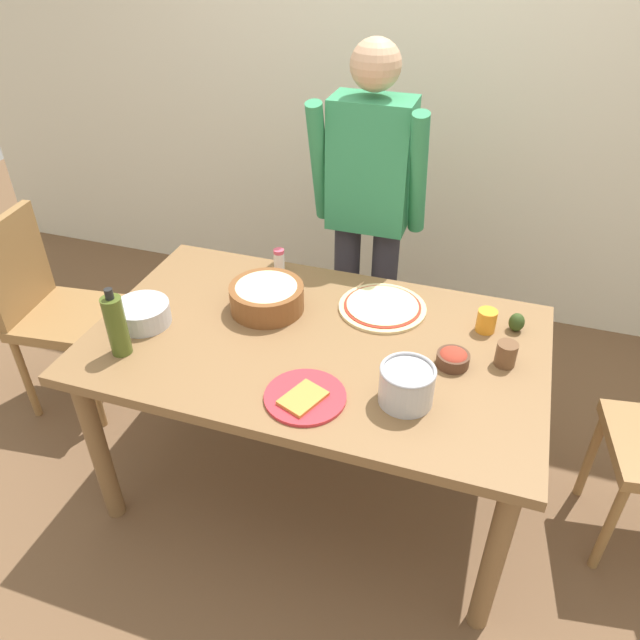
% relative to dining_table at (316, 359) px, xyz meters
% --- Properties ---
extents(ground, '(8.00, 8.00, 0.00)m').
position_rel_dining_table_xyz_m(ground, '(0.00, 0.00, -0.67)').
color(ground, brown).
extents(wall_back, '(5.60, 0.10, 2.60)m').
position_rel_dining_table_xyz_m(wall_back, '(0.00, 1.60, 0.63)').
color(wall_back, silver).
rests_on(wall_back, ground).
extents(dining_table, '(1.60, 0.96, 0.76)m').
position_rel_dining_table_xyz_m(dining_table, '(0.00, 0.00, 0.00)').
color(dining_table, brown).
rests_on(dining_table, ground).
extents(person_cook, '(0.49, 0.25, 1.62)m').
position_rel_dining_table_xyz_m(person_cook, '(-0.01, 0.76, 0.27)').
color(person_cook, '#2D2D38').
rests_on(person_cook, ground).
extents(chair_wooden_left, '(0.44, 0.44, 0.95)m').
position_rel_dining_table_xyz_m(chair_wooden_left, '(-1.32, 0.15, -0.13)').
color(chair_wooden_left, olive).
rests_on(chair_wooden_left, ground).
extents(pizza_raw_on_board, '(0.33, 0.33, 0.02)m').
position_rel_dining_table_xyz_m(pizza_raw_on_board, '(0.18, 0.26, 0.10)').
color(pizza_raw_on_board, beige).
rests_on(pizza_raw_on_board, dining_table).
extents(plate_with_slice, '(0.26, 0.26, 0.02)m').
position_rel_dining_table_xyz_m(plate_with_slice, '(0.07, -0.30, 0.10)').
color(plate_with_slice, red).
rests_on(plate_with_slice, dining_table).
extents(popcorn_bowl, '(0.28, 0.28, 0.11)m').
position_rel_dining_table_xyz_m(popcorn_bowl, '(-0.24, 0.13, 0.15)').
color(popcorn_bowl, brown).
rests_on(popcorn_bowl, dining_table).
extents(mixing_bowl_steel, '(0.20, 0.20, 0.08)m').
position_rel_dining_table_xyz_m(mixing_bowl_steel, '(-0.63, -0.10, 0.13)').
color(mixing_bowl_steel, '#B7B7BC').
rests_on(mixing_bowl_steel, dining_table).
extents(small_sauce_bowl, '(0.11, 0.11, 0.06)m').
position_rel_dining_table_xyz_m(small_sauce_bowl, '(0.48, 0.01, 0.12)').
color(small_sauce_bowl, '#4C2D1E').
rests_on(small_sauce_bowl, dining_table).
extents(olive_oil_bottle, '(0.07, 0.07, 0.26)m').
position_rel_dining_table_xyz_m(olive_oil_bottle, '(-0.61, -0.28, 0.20)').
color(olive_oil_bottle, '#47561E').
rests_on(olive_oil_bottle, dining_table).
extents(steel_pot, '(0.17, 0.17, 0.13)m').
position_rel_dining_table_xyz_m(steel_pot, '(0.37, -0.21, 0.16)').
color(steel_pot, '#B7B7BC').
rests_on(steel_pot, dining_table).
extents(cup_orange, '(0.07, 0.07, 0.08)m').
position_rel_dining_table_xyz_m(cup_orange, '(0.56, 0.24, 0.13)').
color(cup_orange, orange).
rests_on(cup_orange, dining_table).
extents(cup_small_brown, '(0.07, 0.07, 0.08)m').
position_rel_dining_table_xyz_m(cup_small_brown, '(0.65, 0.07, 0.13)').
color(cup_small_brown, brown).
rests_on(cup_small_brown, dining_table).
extents(salt_shaker, '(0.04, 0.04, 0.11)m').
position_rel_dining_table_xyz_m(salt_shaker, '(-0.29, 0.39, 0.14)').
color(salt_shaker, white).
rests_on(salt_shaker, dining_table).
extents(avocado, '(0.06, 0.06, 0.07)m').
position_rel_dining_table_xyz_m(avocado, '(0.67, 0.28, 0.13)').
color(avocado, '#2D4219').
rests_on(avocado, dining_table).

